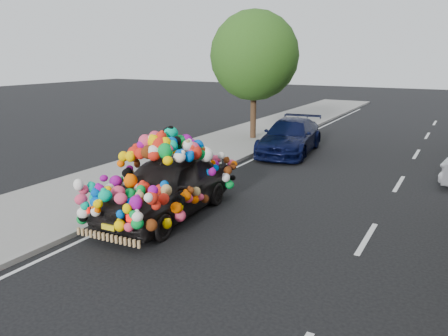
# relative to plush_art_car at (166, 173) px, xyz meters

# --- Properties ---
(ground) EXTENTS (100.00, 100.00, 0.00)m
(ground) POSITION_rel_plush_art_car_xyz_m (1.31, 0.93, -1.13)
(ground) COLOR black
(ground) RESTS_ON ground
(sidewalk) EXTENTS (4.00, 60.00, 0.12)m
(sidewalk) POSITION_rel_plush_art_car_xyz_m (-2.99, 0.93, -1.07)
(sidewalk) COLOR gray
(sidewalk) RESTS_ON ground
(kerb) EXTENTS (0.15, 60.00, 0.13)m
(kerb) POSITION_rel_plush_art_car_xyz_m (-1.04, 0.93, -1.06)
(kerb) COLOR gray
(kerb) RESTS_ON ground
(lane_markings) EXTENTS (6.00, 50.00, 0.01)m
(lane_markings) POSITION_rel_plush_art_car_xyz_m (4.91, 0.93, -1.12)
(lane_markings) COLOR silver
(lane_markings) RESTS_ON ground
(tree_near_sidewalk) EXTENTS (4.20, 4.20, 6.13)m
(tree_near_sidewalk) POSITION_rel_plush_art_car_xyz_m (-2.49, 10.43, 2.89)
(tree_near_sidewalk) COLOR #332114
(tree_near_sidewalk) RESTS_ON ground
(plush_art_car) EXTENTS (2.46, 4.85, 2.20)m
(plush_art_car) POSITION_rel_plush_art_car_xyz_m (0.00, 0.00, 0.00)
(plush_art_car) COLOR black
(plush_art_car) RESTS_ON ground
(navy_sedan) EXTENTS (2.52, 5.08, 1.42)m
(navy_sedan) POSITION_rel_plush_art_car_xyz_m (0.12, 8.59, -0.42)
(navy_sedan) COLOR black
(navy_sedan) RESTS_ON ground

